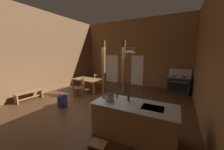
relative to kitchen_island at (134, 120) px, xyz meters
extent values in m
cube|color=#4C301C|center=(-2.00, 1.12, -0.50)|extent=(8.10, 9.41, 0.10)
cube|color=brown|center=(-2.00, 5.49, 1.78)|extent=(8.10, 0.14, 4.46)
cube|color=brown|center=(-5.72, 1.12, 1.78)|extent=(0.14, 9.41, 4.46)
cube|color=brown|center=(1.72, 1.12, 1.78)|extent=(0.14, 9.41, 4.46)
cube|color=white|center=(-3.64, 5.42, 0.57)|extent=(1.00, 0.01, 2.05)
cube|color=white|center=(-1.63, 5.42, 0.57)|extent=(0.84, 0.01, 2.05)
cube|color=#9E7044|center=(0.00, 0.00, -0.01)|extent=(2.12, 0.95, 0.88)
cube|color=#B7BABF|center=(0.00, 0.00, 0.44)|extent=(2.18, 1.01, 0.02)
cube|color=black|center=(0.47, 0.01, 0.45)|extent=(0.53, 0.41, 0.00)
cube|color=black|center=(-0.01, 0.43, -0.40)|extent=(2.00, 0.08, 0.10)
cube|color=#262626|center=(0.98, 4.80, 0.00)|extent=(1.15, 0.84, 0.90)
cube|color=black|center=(0.95, 4.41, -0.03)|extent=(0.93, 0.08, 0.52)
cylinder|color=#B7BABF|center=(0.95, 4.39, 0.25)|extent=(0.82, 0.09, 0.02)
cube|color=#B7BABF|center=(0.98, 4.80, 0.46)|extent=(1.20, 0.88, 0.03)
cube|color=#B7BABF|center=(1.00, 5.15, 0.67)|extent=(1.14, 0.12, 0.40)
cylinder|color=black|center=(1.21, 4.63, 0.48)|extent=(0.21, 0.21, 0.01)
cylinder|color=black|center=(0.72, 4.66, 0.48)|extent=(0.21, 0.21, 0.01)
cylinder|color=black|center=(1.23, 4.93, 0.48)|extent=(0.21, 0.21, 0.01)
cylinder|color=black|center=(0.74, 4.97, 0.48)|extent=(0.21, 0.21, 0.01)
cylinder|color=black|center=(1.28, 4.37, 0.37)|extent=(0.05, 0.03, 0.04)
cylinder|color=black|center=(1.06, 4.39, 0.37)|extent=(0.05, 0.03, 0.04)
cylinder|color=black|center=(0.84, 4.40, 0.37)|extent=(0.05, 0.03, 0.04)
cylinder|color=black|center=(0.62, 4.42, 0.37)|extent=(0.05, 0.03, 0.04)
cube|color=brown|center=(-1.38, 2.45, 0.96)|extent=(0.16, 0.16, 2.81)
cube|color=brown|center=(-1.16, 2.48, 2.03)|extent=(0.60, 0.16, 0.06)
cylinder|color=#B7BABF|center=(-1.20, 2.48, 1.94)|extent=(0.01, 0.01, 0.19)
cylinder|color=#B7BABF|center=(-1.20, 2.48, 1.82)|extent=(0.20, 0.20, 0.04)
cylinder|color=#B7BABF|center=(-1.20, 2.48, 1.74)|extent=(0.02, 0.02, 0.14)
cylinder|color=#B7BABF|center=(-1.06, 2.50, 1.95)|extent=(0.01, 0.01, 0.17)
cylinder|color=#B7BABF|center=(-1.06, 2.50, 1.84)|extent=(0.19, 0.19, 0.04)
cylinder|color=#B7BABF|center=(-1.06, 2.50, 1.76)|extent=(0.02, 0.02, 0.14)
cylinder|color=#B7BABF|center=(-0.93, 2.52, 1.92)|extent=(0.01, 0.01, 0.22)
cylinder|color=#B7BABF|center=(-0.93, 2.52, 1.79)|extent=(0.21, 0.21, 0.04)
cylinder|color=#B7BABF|center=(-0.93, 2.52, 1.71)|extent=(0.02, 0.02, 0.14)
cube|color=brown|center=(-2.36, 2.26, 0.96)|extent=(0.14, 0.14, 2.81)
cube|color=brown|center=(-0.44, -1.02, -0.17)|extent=(0.39, 0.32, 0.04)
cube|color=brown|center=(-0.60, -1.04, -0.32)|extent=(0.07, 0.28, 0.26)
cube|color=brown|center=(-0.44, -1.02, -0.32)|extent=(0.35, 0.32, 0.03)
cube|color=#9E7044|center=(-3.69, 2.57, 0.26)|extent=(1.75, 1.01, 0.06)
cube|color=#9E7044|center=(-4.45, 3.01, -0.11)|extent=(0.08, 0.08, 0.68)
cube|color=#9E7044|center=(-2.87, 2.91, -0.11)|extent=(0.08, 0.08, 0.68)
cube|color=#9E7044|center=(-4.50, 2.23, -0.11)|extent=(0.08, 0.08, 0.68)
cube|color=#9E7044|center=(-2.92, 2.13, -0.11)|extent=(0.08, 0.08, 0.68)
cube|color=brown|center=(-3.54, 1.71, -0.02)|extent=(0.58, 0.58, 0.04)
cube|color=brown|center=(-3.64, 1.46, -0.25)|extent=(0.07, 0.07, 0.41)
cube|color=brown|center=(-3.80, 1.80, -0.25)|extent=(0.07, 0.07, 0.41)
cube|color=brown|center=(-3.29, 1.62, 0.02)|extent=(0.07, 0.07, 0.95)
cube|color=brown|center=(-3.45, 1.96, 0.02)|extent=(0.07, 0.07, 0.95)
cube|color=brown|center=(-3.37, 1.79, 0.39)|extent=(0.19, 0.36, 0.07)
cube|color=brown|center=(-3.37, 1.79, 0.20)|extent=(0.19, 0.36, 0.07)
cube|color=brown|center=(-3.52, 3.45, -0.02)|extent=(0.45, 0.45, 0.04)
cube|color=brown|center=(-3.32, 3.64, -0.25)|extent=(0.05, 0.05, 0.41)
cube|color=brown|center=(-3.33, 3.26, -0.25)|extent=(0.05, 0.05, 0.41)
cube|color=brown|center=(-3.70, 3.64, 0.02)|extent=(0.05, 0.05, 0.95)
cube|color=brown|center=(-3.71, 3.26, 0.02)|extent=(0.05, 0.05, 0.95)
cube|color=brown|center=(-3.71, 3.45, 0.39)|extent=(0.04, 0.38, 0.07)
cube|color=brown|center=(-3.71, 3.45, 0.20)|extent=(0.04, 0.38, 0.07)
cube|color=#9E7044|center=(-5.19, 0.10, -0.03)|extent=(0.42, 1.21, 0.04)
cube|color=#9E7044|center=(-5.21, -0.43, -0.25)|extent=(0.31, 0.07, 0.40)
cube|color=#9E7044|center=(-5.16, 0.64, -0.25)|extent=(0.31, 0.07, 0.40)
cube|color=#9E7044|center=(-5.19, 0.10, -0.33)|extent=(0.11, 1.00, 0.06)
cube|color=navy|center=(-3.21, 0.36, -0.21)|extent=(0.23, 0.33, 0.48)
cube|color=navy|center=(-3.08, 0.37, -0.28)|extent=(0.07, 0.23, 0.17)
cylinder|color=black|center=(-3.34, 0.45, -0.21)|extent=(0.04, 0.04, 0.38)
cylinder|color=black|center=(-3.33, 0.26, -0.21)|extent=(0.04, 0.04, 0.38)
sphere|color=navy|center=(-3.21, 0.36, 0.01)|extent=(0.28, 0.28, 0.27)
cylinder|color=#B7BABF|center=(-0.68, -0.10, 0.55)|extent=(0.25, 0.25, 0.19)
cylinder|color=black|center=(-0.68, -0.10, 0.65)|extent=(0.25, 0.25, 0.01)
cylinder|color=#B7BABF|center=(-0.82, -0.10, 0.60)|extent=(0.05, 0.02, 0.02)
cylinder|color=#B7BABF|center=(-0.54, -0.10, 0.60)|extent=(0.05, 0.02, 0.02)
cylinder|color=slate|center=(-0.92, 0.06, 0.49)|extent=(0.20, 0.20, 0.07)
cylinder|color=black|center=(-0.92, 0.06, 0.52)|extent=(0.17, 0.17, 0.00)
cylinder|color=#2D5638|center=(-0.21, 0.15, 0.57)|extent=(0.07, 0.07, 0.25)
cylinder|color=#2D5638|center=(-0.21, 0.15, 0.74)|extent=(0.03, 0.03, 0.09)
cylinder|color=#2D5638|center=(-0.61, 0.22, 0.54)|extent=(0.07, 0.07, 0.18)
cylinder|color=#2D5638|center=(-0.61, 0.22, 0.66)|extent=(0.03, 0.03, 0.06)
camera|label=1|loc=(0.98, -2.99, 1.76)|focal=20.07mm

